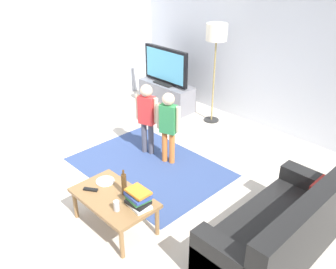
{
  "coord_description": "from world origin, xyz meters",
  "views": [
    {
      "loc": [
        3.14,
        -2.46,
        2.96
      ],
      "look_at": [
        0.0,
        0.6,
        0.65
      ],
      "focal_mm": 39.01,
      "sensor_mm": 36.0,
      "label": 1
    }
  ],
  "objects": [
    {
      "name": "tv_stand",
      "position": [
        -1.79,
        2.3,
        0.24
      ],
      "size": [
        1.2,
        0.44,
        0.5
      ],
      "color": "slate",
      "rests_on": "ground"
    },
    {
      "name": "coffee_table",
      "position": [
        0.34,
        -0.59,
        0.37
      ],
      "size": [
        1.0,
        0.6,
        0.42
      ],
      "color": "olive",
      "rests_on": "ground"
    },
    {
      "name": "plate",
      "position": [
        0.04,
        -0.49,
        0.43
      ],
      "size": [
        0.22,
        0.22,
        0.02
      ],
      "color": "white",
      "rests_on": "coffee_table"
    },
    {
      "name": "ground",
      "position": [
        0.0,
        0.0,
        0.0
      ],
      "size": [
        7.8,
        7.8,
        0.0
      ],
      "primitive_type": "plane",
      "color": "beige"
    },
    {
      "name": "book_stack",
      "position": [
        0.65,
        -0.49,
        0.52
      ],
      "size": [
        0.3,
        0.24,
        0.2
      ],
      "color": "white",
      "rests_on": "coffee_table"
    },
    {
      "name": "tv_remote",
      "position": [
        0.06,
        -0.71,
        0.43
      ],
      "size": [
        0.17,
        0.13,
        0.02
      ],
      "primitive_type": "cube",
      "rotation": [
        0.0,
        0.0,
        0.59
      ],
      "color": "black",
      "rests_on": "coffee_table"
    },
    {
      "name": "child_center",
      "position": [
        -0.25,
        0.85,
        0.67
      ],
      "size": [
        0.35,
        0.21,
        1.11
      ],
      "color": "orange",
      "rests_on": "ground"
    },
    {
      "name": "wall_left",
      "position": [
        -3.0,
        0.0,
        1.35
      ],
      "size": [
        0.12,
        6.0,
        2.7
      ],
      "primitive_type": "cube",
      "color": "silver",
      "rests_on": "ground"
    },
    {
      "name": "child_near_tv",
      "position": [
        -0.67,
        0.81,
        0.68
      ],
      "size": [
        0.36,
        0.21,
        1.14
      ],
      "color": "#4C4C59",
      "rests_on": "ground"
    },
    {
      "name": "tv",
      "position": [
        -1.79,
        2.28,
        0.85
      ],
      "size": [
        1.1,
        0.28,
        0.71
      ],
      "color": "black",
      "rests_on": "tv_stand"
    },
    {
      "name": "wall_back",
      "position": [
        0.0,
        3.0,
        1.35
      ],
      "size": [
        6.0,
        0.12,
        2.7
      ],
      "primitive_type": "cube",
      "color": "silver",
      "rests_on": "ground"
    },
    {
      "name": "floor_lamp",
      "position": [
        -0.73,
        2.45,
        1.54
      ],
      "size": [
        0.36,
        0.36,
        1.78
      ],
      "color": "#262626",
      "rests_on": "ground"
    },
    {
      "name": "area_rug",
      "position": [
        -0.33,
        0.53,
        0.0
      ],
      "size": [
        2.2,
        1.6,
        0.01
      ],
      "primitive_type": "cube",
      "color": "#33477A",
      "rests_on": "ground"
    },
    {
      "name": "couch",
      "position": [
        1.93,
        0.38,
        0.29
      ],
      "size": [
        0.8,
        1.8,
        0.86
      ],
      "color": "black",
      "rests_on": "ground"
    },
    {
      "name": "bottle",
      "position": [
        0.39,
        -0.47,
        0.56
      ],
      "size": [
        0.06,
        0.06,
        0.32
      ],
      "color": "#4C3319",
      "rests_on": "coffee_table"
    },
    {
      "name": "soda_can",
      "position": [
        0.56,
        -0.71,
        0.48
      ],
      "size": [
        0.07,
        0.07,
        0.12
      ],
      "primitive_type": "cylinder",
      "color": "silver",
      "rests_on": "coffee_table"
    }
  ]
}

